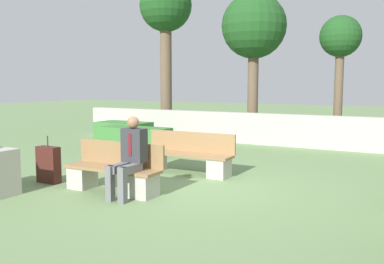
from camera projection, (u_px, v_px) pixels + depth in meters
ground_plane at (193, 186)px, 7.53m from camera, size 60.00×60.00×0.00m
perimeter_wall at (286, 130)px, 12.32m from camera, size 14.33×0.30×0.92m
bench_front at (113, 173)px, 7.14m from camera, size 1.76×0.48×0.82m
bench_right_side at (187, 158)px, 8.59m from camera, size 1.95×0.48×0.82m
person_seated_man at (130, 154)px, 6.75m from camera, size 0.38×0.63×1.29m
hedge_block_near_right at (136, 140)px, 11.20m from camera, size 1.87×0.73×0.67m
hedge_block_mid_right at (124, 133)px, 12.90m from camera, size 1.61×0.89×0.65m
suitcase at (48, 165)px, 7.78m from camera, size 0.45×0.19×0.87m
tree_leftmost at (166, 12)px, 15.28m from camera, size 1.88×1.88×5.52m
tree_center_left at (254, 28)px, 13.58m from camera, size 2.06×2.06×4.66m
tree_center_right at (340, 42)px, 12.52m from camera, size 1.21×1.21×3.78m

